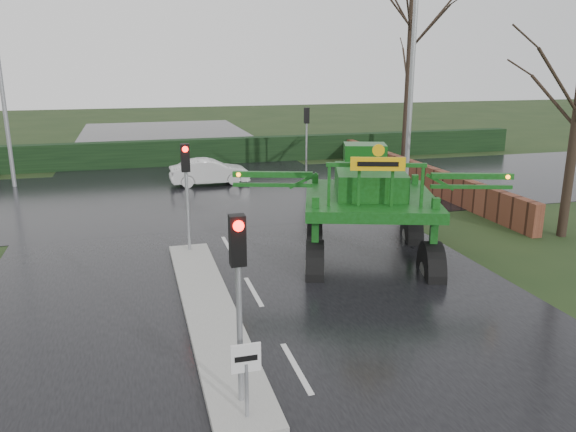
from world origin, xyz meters
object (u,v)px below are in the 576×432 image
object	(u,v)px
crop_sprayer	(316,196)
white_sedan	(210,185)
keep_left_sign	(246,369)
traffic_signal_far	(307,125)
street_light_right	(406,60)
traffic_signal_near	(238,270)
traffic_signal_mid	(186,174)
street_light_left_far	(5,60)

from	to	relation	value
crop_sprayer	white_sedan	distance (m)	12.94
keep_left_sign	traffic_signal_far	distance (m)	22.93
street_light_right	white_sedan	world-z (taller)	street_light_right
traffic_signal_near	traffic_signal_mid	bearing A→B (deg)	90.00
crop_sprayer	white_sedan	bearing A→B (deg)	114.11
street_light_right	keep_left_sign	bearing A→B (deg)	-125.12
traffic_signal_near	street_light_right	xyz separation A→B (m)	(9.49, 13.01, 3.40)
keep_left_sign	crop_sprayer	bearing A→B (deg)	63.08
traffic_signal_mid	traffic_signal_near	bearing A→B (deg)	-90.00
street_light_left_far	traffic_signal_mid	bearing A→B (deg)	-61.14
street_light_right	crop_sprayer	bearing A→B (deg)	-131.92
keep_left_sign	traffic_signal_far	xyz separation A→B (m)	(7.80, 21.51, 1.53)
keep_left_sign	traffic_signal_mid	size ratio (longest dim) A/B	0.38
traffic_signal_near	white_sedan	bearing A→B (deg)	83.67
street_light_right	crop_sprayer	xyz separation A→B (m)	(-6.08, -6.77, -3.77)
traffic_signal_mid	street_light_right	distance (m)	11.05
keep_left_sign	traffic_signal_mid	distance (m)	9.12
street_light_left_far	crop_sprayer	world-z (taller)	street_light_left_far
white_sedan	keep_left_sign	bearing A→B (deg)	172.87
traffic_signal_near	crop_sprayer	xyz separation A→B (m)	(3.42, 6.24, -0.37)
street_light_left_far	traffic_signal_far	bearing A→B (deg)	0.03
traffic_signal_far	white_sedan	distance (m)	6.60
traffic_signal_far	street_light_left_far	bearing A→B (deg)	0.03
traffic_signal_near	traffic_signal_mid	distance (m)	8.50
traffic_signal_far	street_light_right	distance (m)	8.86
street_light_left_far	crop_sprayer	bearing A→B (deg)	-55.08
traffic_signal_near	crop_sprayer	distance (m)	7.12
traffic_signal_far	crop_sprayer	distance (m)	15.42
traffic_signal_mid	white_sedan	bearing A→B (deg)	78.61
keep_left_sign	white_sedan	distance (m)	19.55
keep_left_sign	traffic_signal_mid	xyz separation A→B (m)	(0.00, 8.99, 1.53)
keep_left_sign	crop_sprayer	xyz separation A→B (m)	(3.42, 6.73, 1.16)
keep_left_sign	street_light_right	xyz separation A→B (m)	(9.49, 13.50, 4.93)
street_light_right	street_light_left_far	bearing A→B (deg)	153.98
street_light_left_far	crop_sprayer	xyz separation A→B (m)	(10.31, -14.77, -3.77)
keep_left_sign	street_light_right	distance (m)	17.23
keep_left_sign	crop_sprayer	distance (m)	7.64
traffic_signal_near	street_light_right	size ratio (longest dim) A/B	0.35
street_light_left_far	white_sedan	world-z (taller)	street_light_left_far
keep_left_sign	traffic_signal_mid	bearing A→B (deg)	90.00
keep_left_sign	traffic_signal_far	bearing A→B (deg)	70.07
keep_left_sign	street_light_right	size ratio (longest dim) A/B	0.14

